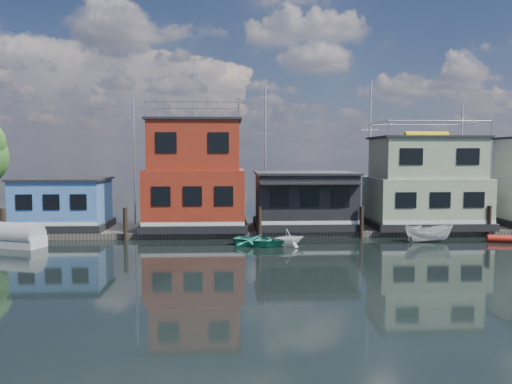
{
  "coord_description": "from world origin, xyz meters",
  "views": [
    {
      "loc": [
        -5.96,
        -24.28,
        5.79
      ],
      "look_at": [
        -4.09,
        12.0,
        3.0
      ],
      "focal_mm": 35.0,
      "sensor_mm": 36.0,
      "label": 1
    }
  ],
  "objects": [
    {
      "name": "dinghy_teal",
      "position": [
        -4.13,
        6.71,
        0.35
      ],
      "size": [
        4.04,
        3.5,
        0.7
      ],
      "primitive_type": "imported",
      "rotation": [
        0.0,
        0.0,
        1.2
      ],
      "color": "teal",
      "rests_on": "ground"
    },
    {
      "name": "pilings",
      "position": [
        -0.33,
        9.2,
        1.1
      ],
      "size": [
        42.28,
        0.28,
        2.2
      ],
      "color": "#2D2116",
      "rests_on": "ground"
    },
    {
      "name": "houseboat_dark",
      "position": [
        -0.5,
        11.98,
        2.42
      ],
      "size": [
        7.4,
        6.1,
        4.06
      ],
      "color": "black",
      "rests_on": "dock"
    },
    {
      "name": "dock",
      "position": [
        0.0,
        12.0,
        0.2
      ],
      "size": [
        48.0,
        5.0,
        0.4
      ],
      "primitive_type": "cube",
      "color": "#595147",
      "rests_on": "ground"
    },
    {
      "name": "motorboat",
      "position": [
        7.04,
        7.48,
        0.62
      ],
      "size": [
        3.22,
        1.28,
        1.23
      ],
      "primitive_type": "imported",
      "rotation": [
        0.0,
        0.0,
        1.54
      ],
      "color": "silver",
      "rests_on": "ground"
    },
    {
      "name": "ground",
      "position": [
        0.0,
        0.0,
        0.0
      ],
      "size": [
        160.0,
        160.0,
        0.0
      ],
      "primitive_type": "plane",
      "color": "black",
      "rests_on": "ground"
    },
    {
      "name": "houseboat_blue",
      "position": [
        -18.0,
        12.0,
        2.21
      ],
      "size": [
        6.4,
        4.9,
        3.66
      ],
      "color": "black",
      "rests_on": "dock"
    },
    {
      "name": "tarp_runabout",
      "position": [
        -19.6,
        7.25,
        0.61
      ],
      "size": [
        4.31,
        2.77,
        1.63
      ],
      "rotation": [
        0.0,
        0.0,
        -0.33
      ],
      "color": "silver",
      "rests_on": "ground"
    },
    {
      "name": "background_masts",
      "position": [
        4.76,
        18.0,
        5.55
      ],
      "size": [
        36.4,
        0.16,
        12.0
      ],
      "color": "silver",
      "rests_on": "ground"
    },
    {
      "name": "houseboat_green",
      "position": [
        8.5,
        12.0,
        3.55
      ],
      "size": [
        8.4,
        5.9,
        7.03
      ],
      "color": "black",
      "rests_on": "dock"
    },
    {
      "name": "dinghy_white",
      "position": [
        -2.33,
        6.52,
        0.55
      ],
      "size": [
        2.57,
        2.39,
        1.11
      ],
      "primitive_type": "imported",
      "rotation": [
        0.0,
        0.0,
        1.9
      ],
      "color": "white",
      "rests_on": "ground"
    },
    {
      "name": "houseboat_red",
      "position": [
        -8.5,
        12.0,
        4.1
      ],
      "size": [
        7.4,
        5.9,
        11.86
      ],
      "color": "black",
      "rests_on": "dock"
    }
  ]
}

